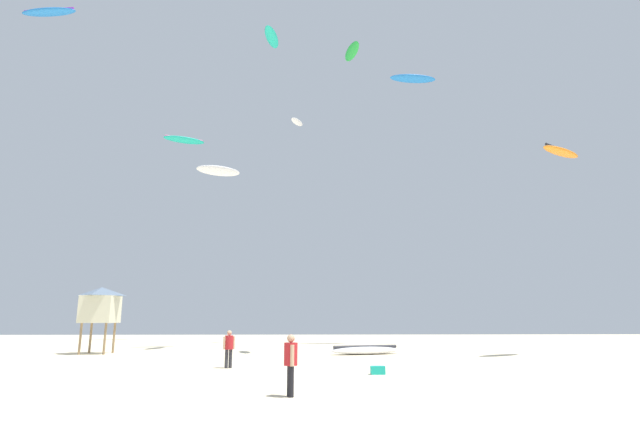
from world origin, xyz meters
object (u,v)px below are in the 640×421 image
object	(u,v)px
cooler_box	(378,370)
kite_aloft_3	(297,122)
kite_aloft_0	(561,152)
kite_aloft_5	(184,140)
lifeguard_tower	(101,304)
kite_aloft_1	(413,79)
kite_aloft_6	(49,12)
person_midground	(229,346)
person_foreground	(291,360)
kite_aloft_4	(218,171)
kite_grounded_near	(365,350)
kite_aloft_7	(352,52)
kite_aloft_2	(272,37)

from	to	relation	value
cooler_box	kite_aloft_3	size ratio (longest dim) A/B	0.26
kite_aloft_0	kite_aloft_5	world-z (taller)	kite_aloft_5
lifeguard_tower	kite_aloft_1	size ratio (longest dim) A/B	0.94
kite_aloft_6	person_midground	bearing A→B (deg)	-30.55
person_foreground	kite_aloft_0	world-z (taller)	kite_aloft_0
person_midground	kite_aloft_6	xyz separation A→B (m)	(-14.99, 8.85, 22.59)
kite_aloft_0	kite_aloft_4	world-z (taller)	kite_aloft_4
kite_grounded_near	kite_aloft_4	size ratio (longest dim) A/B	1.29
cooler_box	kite_grounded_near	bearing A→B (deg)	85.64
kite_aloft_3	kite_aloft_4	xyz separation A→B (m)	(-6.24, -6.69, -7.08)
kite_aloft_4	kite_aloft_3	bearing A→B (deg)	47.01
kite_aloft_1	kite_aloft_5	bearing A→B (deg)	157.79
kite_aloft_3	kite_aloft_5	xyz separation A→B (m)	(-12.48, 6.23, 0.31)
kite_aloft_1	kite_aloft_5	size ratio (longest dim) A/B	0.97
kite_aloft_6	kite_aloft_3	bearing A→B (deg)	37.84
kite_aloft_4	kite_aloft_7	bearing A→B (deg)	-35.70
kite_aloft_3	kite_aloft_6	bearing A→B (deg)	-142.16
kite_aloft_4	kite_aloft_7	xyz separation A→B (m)	(10.31, -7.41, 6.58)
kite_aloft_4	kite_grounded_near	bearing A→B (deg)	-33.46
kite_aloft_0	person_midground	bearing A→B (deg)	-163.05
kite_aloft_2	kite_aloft_5	world-z (taller)	kite_aloft_2
kite_aloft_1	person_midground	bearing A→B (deg)	-124.90
kite_aloft_1	kite_aloft_5	xyz separation A→B (m)	(-23.32, 9.52, -2.78)
kite_aloft_0	kite_aloft_1	xyz separation A→B (m)	(-6.07, 13.24, 11.71)
kite_aloft_7	kite_aloft_2	bearing A→B (deg)	145.07
kite_grounded_near	kite_aloft_4	world-z (taller)	kite_aloft_4
kite_aloft_0	kite_aloft_5	bearing A→B (deg)	142.24
lifeguard_tower	kite_aloft_6	xyz separation A→B (m)	(-5.29, -0.68, 20.49)
kite_aloft_2	kite_aloft_0	bearing A→B (deg)	-19.33
kite_grounded_near	kite_aloft_5	distance (m)	33.80
kite_aloft_1	kite_aloft_3	world-z (taller)	kite_aloft_1
kite_aloft_1	kite_aloft_7	bearing A→B (deg)	-122.01
person_midground	kite_aloft_6	distance (m)	28.51
lifeguard_tower	kite_aloft_5	xyz separation A→B (m)	(-0.26, 19.17, 18.28)
cooler_box	kite_aloft_0	bearing A→B (deg)	33.49
kite_aloft_5	kite_aloft_1	bearing A→B (deg)	-22.21
kite_aloft_3	person_midground	bearing A→B (deg)	-96.43
cooler_box	kite_aloft_2	distance (m)	28.96
kite_aloft_0	kite_grounded_near	bearing A→B (deg)	167.86
kite_aloft_5	kite_aloft_3	bearing A→B (deg)	-26.55
lifeguard_tower	kite_aloft_5	bearing A→B (deg)	90.76
kite_aloft_4	kite_aloft_6	xyz separation A→B (m)	(-11.28, -6.92, 9.60)
kite_grounded_near	kite_aloft_7	xyz separation A→B (m)	(-0.58, -0.21, 20.26)
kite_aloft_4	kite_aloft_7	distance (m)	14.30
lifeguard_tower	kite_aloft_4	world-z (taller)	kite_aloft_4
person_foreground	kite_grounded_near	bearing A→B (deg)	63.94
person_midground	cooler_box	xyz separation A→B (m)	(6.33, -2.75, -0.80)
kite_aloft_2	lifeguard_tower	bearing A→B (deg)	-163.77
lifeguard_tower	kite_aloft_7	xyz separation A→B (m)	(16.30, -1.17, 17.47)
kite_aloft_1	kite_aloft_3	distance (m)	11.74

